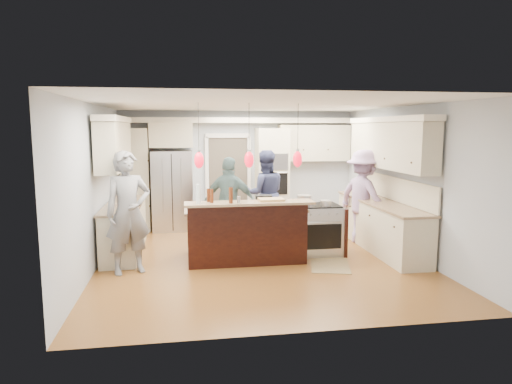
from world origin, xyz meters
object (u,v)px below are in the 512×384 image
kitchen_island (245,232)px  person_bar_end (128,213)px  person_far_left (265,194)px  island_range (320,229)px  refrigerator (172,191)px

kitchen_island → person_bar_end: person_bar_end is taller
person_far_left → island_range: bearing=117.8°
person_bar_end → kitchen_island: bearing=-5.6°
person_bar_end → island_range: bearing=-10.6°
refrigerator → island_range: 3.71m
kitchen_island → island_range: kitchen_island is taller
kitchen_island → island_range: size_ratio=2.28×
refrigerator → person_bar_end: (-0.62, -3.09, 0.08)m
refrigerator → person_far_left: size_ratio=0.97×
refrigerator → person_bar_end: bearing=-101.4°
refrigerator → person_bar_end: person_bar_end is taller
refrigerator → person_bar_end: 3.15m
person_bar_end → person_far_left: (2.56, 2.05, -0.05)m
island_range → person_far_left: bearing=118.1°
island_range → person_bar_end: (-3.33, -0.60, 0.52)m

